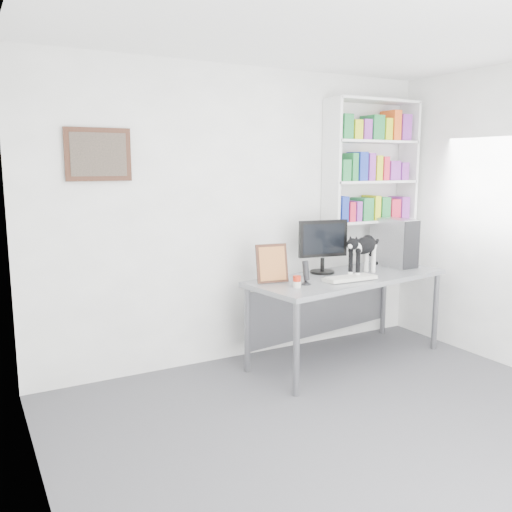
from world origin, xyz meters
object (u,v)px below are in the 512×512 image
at_px(monitor, 323,246).
at_px(leaning_print, 272,263).
at_px(pc_tower, 394,242).
at_px(soup_can, 297,282).
at_px(desk, 347,318).
at_px(cat, 363,255).
at_px(keyboard, 350,278).
at_px(speaker, 306,272).
at_px(bookshelf, 372,162).

height_order(monitor, leaning_print, monitor).
xyz_separation_m(pc_tower, soup_can, (-1.39, -0.36, -0.19)).
height_order(desk, cat, cat).
bearing_deg(soup_can, cat, 9.63).
relative_size(keyboard, soup_can, 4.88).
bearing_deg(keyboard, speaker, 175.34).
height_order(bookshelf, soup_can, bookshelf).
bearing_deg(speaker, monitor, 25.77).
relative_size(bookshelf, keyboard, 2.59).
bearing_deg(soup_can, bookshelf, 25.74).
xyz_separation_m(desk, leaning_print, (-0.77, 0.08, 0.58)).
relative_size(keyboard, leaning_print, 1.38).
distance_m(bookshelf, soup_can, 1.74).
bearing_deg(pc_tower, leaning_print, -176.68).
height_order(keyboard, pc_tower, pc_tower).
bearing_deg(leaning_print, cat, 1.65).
relative_size(monitor, pc_tower, 1.06).
relative_size(leaning_print, soup_can, 3.54).
height_order(bookshelf, speaker, bookshelf).
bearing_deg(monitor, bookshelf, 27.26).
bearing_deg(speaker, desk, -0.47).
bearing_deg(speaker, pc_tower, -0.16).
relative_size(monitor, speaker, 2.40).
height_order(bookshelf, leaning_print, bookshelf).
distance_m(bookshelf, pc_tower, 0.85).
bearing_deg(soup_can, monitor, 36.26).
xyz_separation_m(desk, keyboard, (-0.12, -0.17, 0.42)).
xyz_separation_m(keyboard, leaning_print, (-0.65, 0.26, 0.16)).
xyz_separation_m(soup_can, cat, (0.81, 0.14, 0.14)).
bearing_deg(pc_tower, monitor, 177.36).
relative_size(pc_tower, speaker, 2.25).
height_order(pc_tower, soup_can, pc_tower).
bearing_deg(speaker, cat, -6.87).
bearing_deg(leaning_print, speaker, -35.28).
xyz_separation_m(bookshelf, keyboard, (-0.72, -0.61, -1.02)).
xyz_separation_m(pc_tower, leaning_print, (-1.47, -0.09, -0.07)).
distance_m(monitor, keyboard, 0.45).
bearing_deg(bookshelf, cat, -134.40).
xyz_separation_m(desk, cat, (0.13, -0.05, 0.59)).
bearing_deg(desk, leaning_print, 165.11).
bearing_deg(leaning_print, pc_tower, 13.46).
bearing_deg(pc_tower, soup_can, -165.66).
height_order(monitor, soup_can, monitor).
xyz_separation_m(desk, speaker, (-0.56, -0.13, 0.51)).
distance_m(bookshelf, keyboard, 1.39).
height_order(bookshelf, desk, bookshelf).
height_order(speaker, soup_can, speaker).
relative_size(desk, cat, 3.25).
bearing_deg(bookshelf, keyboard, -139.91).
height_order(desk, keyboard, keyboard).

